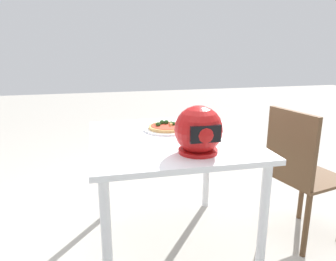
{
  "coord_description": "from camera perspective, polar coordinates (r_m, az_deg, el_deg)",
  "views": [
    {
      "loc": [
        0.42,
        1.81,
        1.3
      ],
      "look_at": [
        -0.01,
        -0.08,
        0.76
      ],
      "focal_mm": 34.32,
      "sensor_mm": 36.0,
      "label": 1
    }
  ],
  "objects": [
    {
      "name": "chair_side",
      "position": [
        2.25,
        22.21,
        -6.42
      ],
      "size": [
        0.48,
        0.48,
        0.9
      ],
      "color": "brown",
      "rests_on": "ground"
    },
    {
      "name": "pizza_plate",
      "position": [
        2.1,
        -0.2,
        0.22
      ],
      "size": [
        0.3,
        0.3,
        0.01
      ],
      "primitive_type": "cylinder",
      "color": "white",
      "rests_on": "dining_table"
    },
    {
      "name": "pizza",
      "position": [
        2.09,
        -0.22,
        0.72
      ],
      "size": [
        0.24,
        0.24,
        0.05
      ],
      "color": "tan",
      "rests_on": "pizza_plate"
    },
    {
      "name": "motorcycle_helmet",
      "position": [
        1.64,
        5.45,
        -0.05
      ],
      "size": [
        0.25,
        0.25,
        0.25
      ],
      "color": "#B21414",
      "rests_on": "dining_table"
    },
    {
      "name": "ground_plane",
      "position": [
        2.27,
        0.19,
        -19.54
      ],
      "size": [
        14.0,
        14.0,
        0.0
      ],
      "primitive_type": "plane",
      "color": "#B2ADA3"
    },
    {
      "name": "dining_table",
      "position": [
        1.97,
        0.21,
        -3.7
      ],
      "size": [
        0.94,
        1.01,
        0.74
      ],
      "color": "white",
      "rests_on": "ground"
    }
  ]
}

